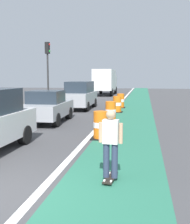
{
  "coord_description": "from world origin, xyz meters",
  "views": [
    {
      "loc": [
        3.06,
        -5.14,
        2.46
      ],
      "look_at": [
        1.23,
        5.19,
        1.1
      ],
      "focal_mm": 44.86,
      "sensor_mm": 36.0,
      "label": 1
    }
  ],
  "objects_px": {
    "parked_suv_third": "(80,95)",
    "traffic_barrel_mid": "(111,112)",
    "skateboarder_on_lane": "(111,143)",
    "traffic_barrel_far": "(121,101)",
    "traffic_barrel_back": "(117,104)",
    "delivery_truck_down_block": "(106,81)",
    "traffic_light_corner": "(48,63)",
    "parked_sedan_second": "(47,107)",
    "traffic_barrel_front": "(101,125)"
  },
  "relations": [
    {
      "from": "traffic_barrel_front",
      "to": "parked_sedan_second",
      "type": "bearing_deg",
      "value": 135.11
    },
    {
      "from": "traffic_barrel_mid",
      "to": "delivery_truck_down_block",
      "type": "distance_m",
      "value": 20.97
    },
    {
      "from": "parked_suv_third",
      "to": "traffic_barrel_mid",
      "type": "distance_m",
      "value": 6.15
    },
    {
      "from": "traffic_barrel_mid",
      "to": "traffic_barrel_back",
      "type": "height_order",
      "value": "same"
    },
    {
      "from": "traffic_barrel_mid",
      "to": "traffic_light_corner",
      "type": "bearing_deg",
      "value": 131.35
    },
    {
      "from": "traffic_barrel_far",
      "to": "delivery_truck_down_block",
      "type": "distance_m",
      "value": 14.46
    },
    {
      "from": "parked_suv_third",
      "to": "traffic_barrel_front",
      "type": "relative_size",
      "value": 4.23
    },
    {
      "from": "traffic_barrel_mid",
      "to": "traffic_barrel_far",
      "type": "relative_size",
      "value": 1.0
    },
    {
      "from": "traffic_barrel_front",
      "to": "traffic_barrel_mid",
      "type": "xyz_separation_m",
      "value": [
        -0.12,
        4.27,
        0.0
      ]
    },
    {
      "from": "traffic_barrel_front",
      "to": "traffic_light_corner",
      "type": "bearing_deg",
      "value": 118.72
    },
    {
      "from": "traffic_barrel_far",
      "to": "traffic_barrel_back",
      "type": "bearing_deg",
      "value": -90.0
    },
    {
      "from": "traffic_barrel_back",
      "to": "delivery_truck_down_block",
      "type": "distance_m",
      "value": 17.14
    },
    {
      "from": "parked_sedan_second",
      "to": "traffic_barrel_front",
      "type": "bearing_deg",
      "value": -44.89
    },
    {
      "from": "traffic_barrel_far",
      "to": "traffic_light_corner",
      "type": "xyz_separation_m",
      "value": [
        -5.85,
        0.04,
        2.97
      ]
    },
    {
      "from": "traffic_barrel_mid",
      "to": "traffic_light_corner",
      "type": "distance_m",
      "value": 9.37
    },
    {
      "from": "traffic_barrel_front",
      "to": "traffic_barrel_back",
      "type": "relative_size",
      "value": 1.0
    },
    {
      "from": "traffic_barrel_front",
      "to": "traffic_light_corner",
      "type": "distance_m",
      "value": 12.83
    },
    {
      "from": "traffic_barrel_mid",
      "to": "parked_sedan_second",
      "type": "bearing_deg",
      "value": -164.34
    },
    {
      "from": "delivery_truck_down_block",
      "to": "traffic_barrel_far",
      "type": "bearing_deg",
      "value": -77.45
    },
    {
      "from": "traffic_light_corner",
      "to": "delivery_truck_down_block",
      "type": "bearing_deg",
      "value": 79.03
    },
    {
      "from": "skateboarder_on_lane",
      "to": "traffic_light_corner",
      "type": "xyz_separation_m",
      "value": [
        -6.9,
        15.26,
        2.59
      ]
    },
    {
      "from": "parked_suv_third",
      "to": "traffic_barrel_mid",
      "type": "height_order",
      "value": "parked_suv_third"
    },
    {
      "from": "skateboarder_on_lane",
      "to": "traffic_light_corner",
      "type": "relative_size",
      "value": 0.33
    },
    {
      "from": "skateboarder_on_lane",
      "to": "traffic_light_corner",
      "type": "height_order",
      "value": "traffic_light_corner"
    },
    {
      "from": "traffic_barrel_mid",
      "to": "traffic_light_corner",
      "type": "relative_size",
      "value": 0.21
    },
    {
      "from": "parked_sedan_second",
      "to": "traffic_barrel_back",
      "type": "relative_size",
      "value": 3.8
    },
    {
      "from": "skateboarder_on_lane",
      "to": "traffic_barrel_front",
      "type": "height_order",
      "value": "skateboarder_on_lane"
    },
    {
      "from": "traffic_barrel_back",
      "to": "traffic_barrel_far",
      "type": "bearing_deg",
      "value": 90.0
    },
    {
      "from": "traffic_barrel_far",
      "to": "parked_sedan_second",
      "type": "bearing_deg",
      "value": -113.13
    },
    {
      "from": "skateboarder_on_lane",
      "to": "delivery_truck_down_block",
      "type": "xyz_separation_m",
      "value": [
        -4.19,
        29.28,
        0.94
      ]
    },
    {
      "from": "parked_sedan_second",
      "to": "traffic_barrel_back",
      "type": "bearing_deg",
      "value": 56.12
    },
    {
      "from": "traffic_barrel_back",
      "to": "traffic_barrel_front",
      "type": "bearing_deg",
      "value": -88.96
    },
    {
      "from": "parked_suv_third",
      "to": "parked_sedan_second",
      "type": "bearing_deg",
      "value": -92.7
    },
    {
      "from": "parked_sedan_second",
      "to": "parked_suv_third",
      "type": "relative_size",
      "value": 0.9
    },
    {
      "from": "parked_suv_third",
      "to": "traffic_barrel_far",
      "type": "bearing_deg",
      "value": 23.36
    },
    {
      "from": "traffic_barrel_back",
      "to": "traffic_barrel_far",
      "type": "relative_size",
      "value": 1.0
    },
    {
      "from": "traffic_barrel_back",
      "to": "traffic_light_corner",
      "type": "bearing_deg",
      "value": 154.55
    },
    {
      "from": "parked_suv_third",
      "to": "traffic_barrel_far",
      "type": "relative_size",
      "value": 4.23
    },
    {
      "from": "traffic_barrel_front",
      "to": "traffic_barrel_far",
      "type": "distance_m",
      "value": 10.91
    },
    {
      "from": "skateboarder_on_lane",
      "to": "parked_sedan_second",
      "type": "bearing_deg",
      "value": 119.15
    },
    {
      "from": "skateboarder_on_lane",
      "to": "parked_suv_third",
      "type": "bearing_deg",
      "value": 105.93
    },
    {
      "from": "traffic_barrel_far",
      "to": "traffic_light_corner",
      "type": "height_order",
      "value": "traffic_light_corner"
    },
    {
      "from": "traffic_barrel_far",
      "to": "delivery_truck_down_block",
      "type": "bearing_deg",
      "value": 102.55
    },
    {
      "from": "traffic_barrel_mid",
      "to": "traffic_barrel_front",
      "type": "bearing_deg",
      "value": -88.36
    },
    {
      "from": "traffic_barrel_back",
      "to": "traffic_barrel_mid",
      "type": "bearing_deg",
      "value": -89.62
    },
    {
      "from": "delivery_truck_down_block",
      "to": "traffic_light_corner",
      "type": "height_order",
      "value": "traffic_light_corner"
    },
    {
      "from": "skateboarder_on_lane",
      "to": "traffic_barrel_far",
      "type": "height_order",
      "value": "skateboarder_on_lane"
    },
    {
      "from": "traffic_barrel_mid",
      "to": "traffic_barrel_back",
      "type": "bearing_deg",
      "value": 90.38
    },
    {
      "from": "parked_sedan_second",
      "to": "parked_suv_third",
      "type": "height_order",
      "value": "parked_suv_third"
    },
    {
      "from": "traffic_barrel_mid",
      "to": "delivery_truck_down_block",
      "type": "relative_size",
      "value": 0.14
    }
  ]
}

